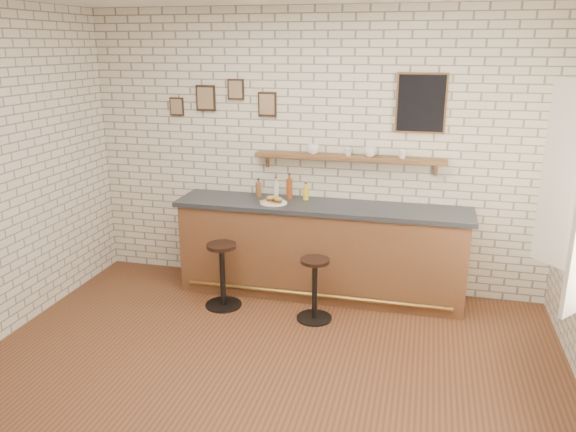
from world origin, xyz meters
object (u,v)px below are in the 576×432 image
Objects in this scene: sandwich_plate at (274,203)px; shelf_cup_b at (348,152)px; ciabatta_sandwich at (274,199)px; bitters_bottle_white at (276,189)px; bar_counter at (320,250)px; shelf_cup_a at (313,149)px; condiment_bottle_yellow at (306,192)px; bitters_bottle_brown at (259,189)px; shelf_cup_c at (370,152)px; bar_stool_left at (222,273)px; shelf_cup_d at (402,154)px; bitters_bottle_amber at (289,188)px; bar_stool_right at (315,287)px.

sandwich_plate is 3.14× the size of shelf_cup_b.
ciabatta_sandwich is 0.24m from bitters_bottle_white.
bar_counter is 11.07× the size of sandwich_plate.
shelf_cup_a is at bearing 123.82° from bar_counter.
sandwich_plate is at bearing -142.73° from condiment_bottle_yellow.
ciabatta_sandwich is 1.03× the size of bitters_bottle_brown.
shelf_cup_c is at bearing -70.27° from shelf_cup_b.
sandwich_plate is 0.95m from shelf_cup_b.
bar_stool_left is at bearing -135.89° from condiment_bottle_yellow.
shelf_cup_d is at bearing 12.21° from sandwich_plate.
bar_stool_left is 2.21m from shelf_cup_d.
shelf_cup_c reaches higher than bitters_bottle_amber.
bitters_bottle_brown is 1.02m from bar_stool_left.
shelf_cup_c is (0.96, 0.28, 0.53)m from sandwich_plate.
bitters_bottle_white is 1.21× the size of condiment_bottle_yellow.
shelf_cup_b is at bearing 6.88° from condiment_bottle_yellow.
bar_stool_left is 1.61m from shelf_cup_a.
shelf_cup_a is 0.38m from shelf_cup_b.
shelf_cup_a reaches higher than bar_stool_right.
shelf_cup_a is at bearing 37.68° from sandwich_plate.
bar_counter is 0.63m from bar_stool_right.
bitters_bottle_amber is at bearing 120.34° from bar_stool_right.
bitters_bottle_amber is at bearing 52.41° from bar_stool_left.
sandwich_plate is (-0.50, -0.08, 0.51)m from bar_counter.
bar_stool_left is (-0.54, -0.70, -0.76)m from bitters_bottle_amber.
shelf_cup_d is (1.29, 0.28, 0.53)m from sandwich_plate.
condiment_bottle_yellow is at bearing 44.11° from bar_stool_left.
shelf_cup_d reaches higher than bar_counter.
shelf_cup_c is at bearing 16.20° from sandwich_plate.
sandwich_plate is 3.12× the size of shelf_cup_d.
bitters_bottle_amber is 0.50m from shelf_cup_a.
bitters_bottle_brown is at bearing 180.00° from condiment_bottle_yellow.
condiment_bottle_yellow is (0.30, 0.23, 0.07)m from sandwich_plate.
ciabatta_sandwich is 0.26m from bitters_bottle_amber.
bitters_bottle_amber is 2.12× the size of shelf_cup_a.
bitters_bottle_brown is 0.32× the size of bar_stool_right.
shelf_cup_c is (1.19, 0.05, 0.46)m from bitters_bottle_brown.
shelf_cup_b is at bearing 3.93° from bitters_bottle_white.
shelf_cup_a reaches higher than condiment_bottle_yellow.
shelf_cup_d reaches higher than ciabatta_sandwich.
sandwich_plate is 1.22× the size of bitters_bottle_white.
sandwich_plate is at bearing 130.48° from shelf_cup_b.
bar_stool_left is at bearing -171.23° from shelf_cup_d.
bar_stool_right is at bearing -84.23° from bar_counter.
bar_counter is 13.49× the size of bitters_bottle_white.
bitters_bottle_brown reaches higher than condiment_bottle_yellow.
bar_counter is 11.10× the size of bitters_bottle_amber.
bar_stool_right is (0.59, -0.76, -0.76)m from bitters_bottle_white.
condiment_bottle_yellow is (0.29, 0.23, 0.04)m from ciabatta_sandwich.
bitters_bottle_brown is 1.59m from shelf_cup_d.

